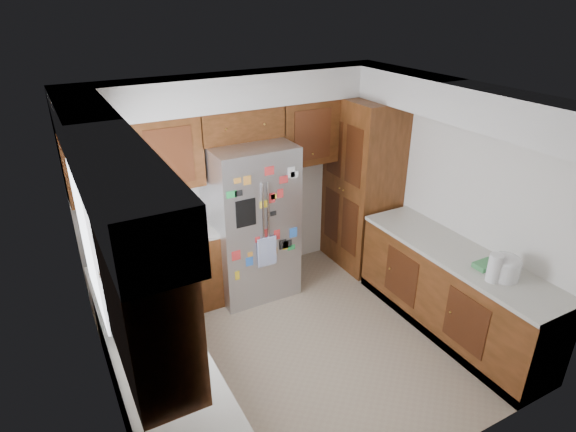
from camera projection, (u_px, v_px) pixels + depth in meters
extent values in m
plane|color=tan|center=(303.00, 346.00, 4.88)|extent=(3.60, 3.60, 0.00)
cube|color=silver|center=(236.00, 181.00, 5.62)|extent=(3.60, 0.04, 2.50)
cube|color=silver|center=(96.00, 291.00, 3.57)|extent=(0.04, 3.20, 2.50)
cube|color=silver|center=(451.00, 199.00, 5.12)|extent=(0.04, 3.20, 2.50)
cube|color=silver|center=(431.00, 340.00, 3.08)|extent=(3.60, 0.04, 2.50)
cube|color=white|center=(307.00, 97.00, 3.81)|extent=(3.60, 3.20, 0.02)
cube|color=silver|center=(238.00, 90.00, 5.01)|extent=(3.60, 0.38, 0.35)
cube|color=silver|center=(98.00, 148.00, 3.19)|extent=(0.38, 3.20, 0.35)
cube|color=silver|center=(452.00, 100.00, 4.58)|extent=(0.38, 3.20, 0.35)
cube|color=#40230C|center=(134.00, 157.00, 4.77)|extent=(1.33, 0.34, 0.75)
cube|color=#40230C|center=(327.00, 128.00, 5.75)|extent=(1.33, 0.34, 0.75)
cube|color=#40230C|center=(148.00, 308.00, 2.51)|extent=(0.34, 0.85, 0.75)
cube|color=white|center=(87.00, 244.00, 3.51)|extent=(0.02, 0.90, 1.05)
cube|color=white|center=(93.00, 243.00, 3.52)|extent=(0.01, 1.02, 1.15)
cube|color=#1C3AA8|center=(151.00, 175.00, 4.73)|extent=(0.16, 0.02, 0.22)
cube|color=beige|center=(111.00, 161.00, 4.49)|extent=(0.16, 0.02, 0.20)
cube|color=#40230C|center=(159.00, 385.00, 3.81)|extent=(0.60, 2.60, 0.88)
cube|color=#40230C|center=(182.00, 270.00, 5.37)|extent=(0.75, 0.60, 0.88)
cube|color=beige|center=(152.00, 339.00, 3.61)|extent=(0.63, 2.60, 0.04)
cube|color=beige|center=(178.00, 233.00, 5.17)|extent=(0.75, 0.60, 0.04)
cube|color=black|center=(165.00, 421.00, 3.98)|extent=(0.60, 2.60, 0.10)
cube|color=#40230C|center=(452.00, 293.00, 4.96)|extent=(0.60, 2.25, 0.88)
cube|color=beige|center=(459.00, 254.00, 4.77)|extent=(0.63, 2.25, 0.04)
cube|color=black|center=(447.00, 323.00, 5.13)|extent=(0.60, 2.25, 0.10)
cube|color=#40230C|center=(362.00, 185.00, 5.98)|extent=(0.60, 0.90, 2.15)
cube|color=#A7A7AD|center=(251.00, 221.00, 5.45)|extent=(0.90, 0.75, 1.80)
cylinder|color=silver|center=(263.00, 223.00, 5.07)|extent=(0.02, 0.02, 0.90)
cylinder|color=silver|center=(268.00, 222.00, 5.09)|extent=(0.02, 0.02, 0.90)
cube|color=black|center=(246.00, 213.00, 4.93)|extent=(0.22, 0.01, 0.30)
cube|color=white|center=(267.00, 252.00, 5.22)|extent=(0.22, 0.01, 0.34)
cube|color=red|center=(236.00, 256.00, 5.07)|extent=(0.10, 0.00, 0.11)
cube|color=yellow|center=(286.00, 245.00, 5.34)|extent=(0.07, 0.00, 0.10)
cube|color=red|center=(284.00, 180.00, 5.00)|extent=(0.10, 0.00, 0.08)
cube|color=red|center=(271.00, 198.00, 5.01)|extent=(0.09, 0.00, 0.11)
cube|color=yellow|center=(274.00, 197.00, 5.02)|extent=(0.07, 0.00, 0.06)
cube|color=white|center=(270.00, 256.00, 5.29)|extent=(0.08, 0.00, 0.08)
cube|color=black|center=(239.00, 193.00, 4.80)|extent=(0.08, 0.00, 0.06)
cube|color=green|center=(232.00, 195.00, 4.76)|extent=(0.11, 0.00, 0.07)
cube|color=yellow|center=(237.00, 276.00, 5.18)|extent=(0.05, 0.00, 0.10)
cube|color=red|center=(265.00, 233.00, 5.14)|extent=(0.05, 0.00, 0.09)
cube|color=green|center=(291.00, 248.00, 5.39)|extent=(0.09, 0.00, 0.06)
cube|color=black|center=(273.00, 214.00, 5.10)|extent=(0.07, 0.00, 0.05)
cube|color=white|center=(294.00, 175.00, 5.04)|extent=(0.09, 0.00, 0.07)
cube|color=orange|center=(238.00, 181.00, 4.74)|extent=(0.08, 0.00, 0.06)
cube|color=black|center=(283.00, 245.00, 5.32)|extent=(0.08, 0.00, 0.11)
cube|color=blue|center=(250.00, 262.00, 5.19)|extent=(0.08, 0.00, 0.10)
cube|color=yellow|center=(264.00, 204.00, 4.99)|extent=(0.09, 0.00, 0.08)
cube|color=white|center=(271.00, 261.00, 5.33)|extent=(0.06, 0.00, 0.11)
cube|color=red|center=(269.00, 171.00, 4.87)|extent=(0.10, 0.00, 0.09)
cube|color=#8C4C99|center=(268.00, 241.00, 5.20)|extent=(0.06, 0.00, 0.11)
cube|color=orange|center=(275.00, 251.00, 5.29)|extent=(0.07, 0.00, 0.08)
cube|color=red|center=(277.00, 235.00, 5.23)|extent=(0.07, 0.00, 0.12)
cube|color=blue|center=(293.00, 233.00, 5.32)|extent=(0.09, 0.00, 0.12)
cube|color=black|center=(288.00, 244.00, 5.35)|extent=(0.10, 0.00, 0.09)
cube|color=red|center=(280.00, 193.00, 5.04)|extent=(0.07, 0.00, 0.10)
cube|color=red|center=(258.00, 240.00, 5.13)|extent=(0.06, 0.00, 0.06)
cube|color=white|center=(291.00, 172.00, 5.01)|extent=(0.08, 0.00, 0.12)
cube|color=orange|center=(247.00, 180.00, 4.79)|extent=(0.08, 0.00, 0.09)
cube|color=orange|center=(250.00, 254.00, 5.15)|extent=(0.06, 0.00, 0.05)
cube|color=#40230C|center=(239.00, 123.00, 5.17)|extent=(0.96, 0.34, 0.35)
sphere|color=#2429C0|center=(205.00, 99.00, 4.82)|extent=(0.27, 0.27, 0.27)
cylinder|color=black|center=(244.00, 99.00, 5.05)|extent=(0.31, 0.31, 0.18)
ellipsoid|color=#333338|center=(244.00, 90.00, 5.01)|extent=(0.29, 0.29, 0.13)
cube|color=white|center=(139.00, 303.00, 3.90)|extent=(0.52, 0.70, 0.12)
cube|color=black|center=(138.00, 296.00, 3.87)|extent=(0.44, 0.60, 0.02)
cylinder|color=silver|center=(110.00, 293.00, 3.74)|extent=(0.02, 0.02, 0.30)
cylinder|color=silver|center=(115.00, 277.00, 3.71)|extent=(0.16, 0.02, 0.02)
cube|color=yellow|center=(165.00, 318.00, 3.78)|extent=(0.10, 0.18, 0.04)
cube|color=black|center=(134.00, 272.00, 4.34)|extent=(0.18, 0.14, 0.10)
cylinder|color=black|center=(131.00, 254.00, 4.25)|extent=(0.16, 0.16, 0.28)
cylinder|color=#A7A7AD|center=(118.00, 262.00, 4.39)|extent=(0.14, 0.14, 0.20)
sphere|color=white|center=(122.00, 248.00, 4.64)|extent=(0.20, 0.20, 0.20)
cube|color=#3F72B2|center=(102.00, 247.00, 4.68)|extent=(0.14, 0.10, 0.18)
cube|color=#BFB28C|center=(123.00, 243.00, 4.80)|extent=(0.10, 0.08, 0.14)
cylinder|color=white|center=(133.00, 279.00, 4.22)|extent=(0.08, 0.08, 0.11)
cylinder|color=white|center=(505.00, 269.00, 4.31)|extent=(0.27, 0.27, 0.18)
ellipsoid|color=white|center=(507.00, 260.00, 4.27)|extent=(0.26, 0.26, 0.12)
cube|color=black|center=(495.00, 271.00, 4.25)|extent=(0.04, 0.06, 0.04)
cylinder|color=white|center=(494.00, 268.00, 4.24)|extent=(0.12, 0.12, 0.27)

